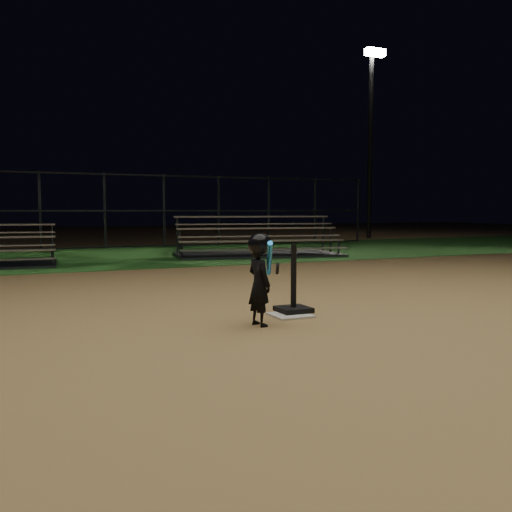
{
  "coord_description": "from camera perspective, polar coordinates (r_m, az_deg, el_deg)",
  "views": [
    {
      "loc": [
        -3.13,
        -5.85,
        1.27
      ],
      "look_at": [
        0.0,
        1.0,
        0.65
      ],
      "focal_mm": 39.2,
      "sensor_mm": 36.0,
      "label": 1
    }
  ],
  "objects": [
    {
      "name": "backstop_fence",
      "position": [
        19.11,
        -15.17,
        4.48
      ],
      "size": [
        20.08,
        0.08,
        2.5
      ],
      "color": "#38383D",
      "rests_on": "ground"
    },
    {
      "name": "bleacher_right",
      "position": [
        15.55,
        0.2,
        0.86
      ],
      "size": [
        4.85,
        3.01,
        1.11
      ],
      "rotation": [
        0.0,
        0.0,
        -0.19
      ],
      "color": "#BCBCC1",
      "rests_on": "ground"
    },
    {
      "name": "child_batter",
      "position": [
        6.1,
        0.35,
        -2.11
      ],
      "size": [
        0.4,
        0.6,
        1.02
      ],
      "rotation": [
        0.0,
        0.0,
        1.77
      ],
      "color": "black",
      "rests_on": "ground"
    },
    {
      "name": "batting_tee",
      "position": [
        6.88,
        3.84,
        -4.41
      ],
      "size": [
        0.38,
        0.38,
        0.83
      ],
      "color": "black",
      "rests_on": "home_plate"
    },
    {
      "name": "grass_strip",
      "position": [
        16.2,
        -13.34,
        0.1
      ],
      "size": [
        60.0,
        8.0,
        0.01
      ],
      "primitive_type": "cube",
      "color": "#1D4D18",
      "rests_on": "ground"
    },
    {
      "name": "ground",
      "position": [
        6.75,
        3.55,
        -6.14
      ],
      "size": [
        80.0,
        80.0,
        0.0
      ],
      "primitive_type": "plane",
      "color": "#9F7C48",
      "rests_on": "ground"
    },
    {
      "name": "light_pole_right",
      "position": [
        25.97,
        11.67,
        12.74
      ],
      "size": [
        0.9,
        0.53,
        8.3
      ],
      "color": "#2D2D30",
      "rests_on": "ground"
    },
    {
      "name": "home_plate",
      "position": [
        6.75,
        3.55,
        -6.04
      ],
      "size": [
        0.45,
        0.45,
        0.02
      ],
      "primitive_type": "cube",
      "color": "beige",
      "rests_on": "ground"
    }
  ]
}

